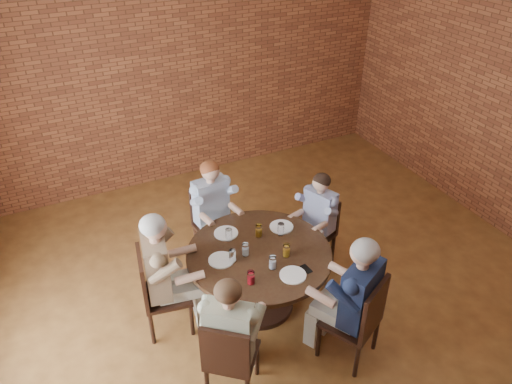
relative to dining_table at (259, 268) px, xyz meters
name	(u,v)px	position (x,y,z in m)	size (l,w,h in m)	color
floor	(297,325)	(0.23, -0.44, -0.53)	(7.00, 7.00, 0.00)	#96612E
wall_back	(177,68)	(0.23, 3.06, 1.17)	(7.00, 7.00, 0.00)	brown
dining_table	(259,268)	(0.00, 0.00, 0.00)	(1.50, 1.50, 0.75)	black
chair_a	(319,228)	(0.98, 0.37, -0.04)	(0.49, 0.49, 0.88)	black
diner_a	(316,222)	(0.91, 0.34, 0.09)	(0.47, 0.58, 1.23)	#384693
chair_b	(211,220)	(-0.12, 1.06, -0.02)	(0.46, 0.46, 0.93)	black
diner_b	(214,213)	(-0.11, 0.98, 0.13)	(0.52, 0.64, 1.32)	#98A7C1
chair_c	(157,289)	(-1.05, 0.18, 0.00)	(0.53, 0.53, 0.98)	black
diner_c	(164,274)	(-0.96, 0.16, 0.17)	(0.57, 0.70, 1.40)	brown
chair_d	(229,357)	(-0.73, -0.89, -0.02)	(0.60, 0.60, 0.94)	black
diner_d	(231,337)	(-0.67, -0.82, 0.14)	(0.53, 0.65, 1.33)	tan
chair_e	(360,319)	(0.54, -1.04, 0.00)	(0.63, 0.63, 0.98)	black
diner_e	(353,300)	(0.49, -0.95, 0.18)	(0.58, 0.71, 1.42)	#16203E
plate_a	(281,227)	(0.41, 0.27, 0.23)	(0.26, 0.26, 0.01)	white
plate_b	(226,233)	(-0.18, 0.43, 0.23)	(0.26, 0.26, 0.01)	white
plate_c	(221,260)	(-0.40, 0.05, 0.23)	(0.26, 0.26, 0.01)	white
plate_d	(293,275)	(0.14, -0.46, 0.23)	(0.26, 0.26, 0.01)	white
glass_a	(281,229)	(0.34, 0.16, 0.29)	(0.07, 0.07, 0.14)	white
glass_b	(259,231)	(0.12, 0.24, 0.29)	(0.07, 0.07, 0.14)	white
glass_c	(229,235)	(-0.20, 0.32, 0.29)	(0.07, 0.07, 0.14)	white
glass_d	(245,249)	(-0.14, 0.03, 0.29)	(0.07, 0.07, 0.14)	white
glass_e	(233,256)	(-0.30, -0.01, 0.29)	(0.07, 0.07, 0.14)	white
glass_f	(251,278)	(-0.27, -0.37, 0.29)	(0.07, 0.07, 0.14)	white
glass_g	(273,262)	(0.01, -0.27, 0.29)	(0.07, 0.07, 0.14)	white
glass_h	(286,250)	(0.22, -0.17, 0.29)	(0.07, 0.07, 0.14)	white
smartphone	(306,269)	(0.30, -0.44, 0.23)	(0.07, 0.13, 0.01)	black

